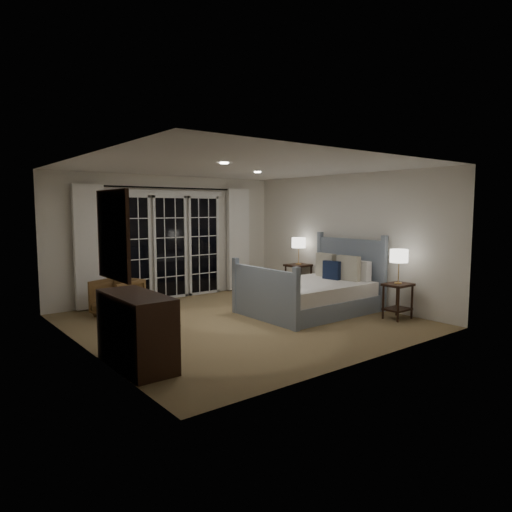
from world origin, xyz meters
TOP-DOWN VIEW (x-y plane):
  - floor at (0.00, 0.00)m, footprint 5.00×5.00m
  - ceiling at (0.00, 0.00)m, footprint 5.00×5.00m
  - wall_left at (-2.50, 0.00)m, footprint 0.02×5.00m
  - wall_right at (2.50, 0.00)m, footprint 0.02×5.00m
  - wall_back at (0.00, 2.50)m, footprint 5.00×0.02m
  - wall_front at (0.00, -2.50)m, footprint 5.00×0.02m
  - french_doors at (0.00, 2.46)m, footprint 2.50×0.04m
  - curtain_rod at (0.00, 2.40)m, footprint 3.50×0.03m
  - curtain_left at (-1.65, 2.38)m, footprint 0.55×0.10m
  - curtain_right at (1.65, 2.38)m, footprint 0.55×0.10m
  - downlight_a at (0.80, 0.60)m, footprint 0.12×0.12m
  - downlight_b at (-0.60, -0.40)m, footprint 0.12×0.12m
  - bed at (1.42, -0.20)m, footprint 2.18×1.56m
  - nightstand_left at (2.15, -1.47)m, footprint 0.46×0.37m
  - nightstand_right at (2.27, 1.06)m, footprint 0.51×0.41m
  - lamp_left at (2.15, -1.47)m, footprint 0.30×0.30m
  - lamp_right at (2.27, 1.06)m, footprint 0.29×0.29m
  - armchair at (-1.45, 1.65)m, footprint 0.92×0.91m
  - dresser at (-2.23, -0.95)m, footprint 0.52×1.21m
  - mirror at (-2.47, -0.95)m, footprint 0.05×0.85m

SIDE VIEW (x-z plane):
  - floor at x=0.00m, z-range 0.00..0.00m
  - armchair at x=-1.45m, z-range 0.00..0.64m
  - bed at x=1.42m, z-range -0.31..0.96m
  - nightstand_left at x=2.15m, z-range 0.09..0.69m
  - dresser at x=-2.23m, z-range 0.00..0.86m
  - nightstand_right at x=2.27m, z-range 0.11..0.77m
  - lamp_left at x=2.15m, z-range 0.77..1.34m
  - french_doors at x=0.00m, z-range -0.01..2.19m
  - lamp_right at x=2.27m, z-range 0.83..1.40m
  - curtain_left at x=-1.65m, z-range 0.02..2.27m
  - curtain_right at x=1.65m, z-range 0.02..2.27m
  - wall_left at x=-2.50m, z-range 0.00..2.50m
  - wall_right at x=2.50m, z-range 0.00..2.50m
  - wall_back at x=0.00m, z-range 0.00..2.50m
  - wall_front at x=0.00m, z-range 0.00..2.50m
  - mirror at x=-2.47m, z-range 1.05..2.05m
  - curtain_rod at x=0.00m, z-range 2.23..2.27m
  - downlight_a at x=0.80m, z-range 2.48..2.50m
  - downlight_b at x=-0.60m, z-range 2.48..2.50m
  - ceiling at x=0.00m, z-range 2.50..2.50m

